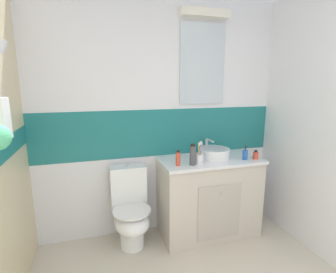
# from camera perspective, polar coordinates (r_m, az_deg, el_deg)

# --- Properties ---
(wall_back_tiled) EXTENTS (3.20, 0.20, 2.50)m
(wall_back_tiled) POSITION_cam_1_polar(r_m,az_deg,el_deg) (2.76, -1.68, 4.37)
(wall_back_tiled) COLOR white
(wall_back_tiled) RESTS_ON ground_plane
(vanity_cabinet) EXTENTS (1.05, 0.54, 0.85)m
(vanity_cabinet) POSITION_cam_1_polar(r_m,az_deg,el_deg) (2.86, 8.96, -12.99)
(vanity_cabinet) COLOR beige
(vanity_cabinet) RESTS_ON ground_plane
(sink_basin) EXTENTS (0.32, 0.37, 0.17)m
(sink_basin) POSITION_cam_1_polar(r_m,az_deg,el_deg) (2.73, 10.23, -3.56)
(sink_basin) COLOR white
(sink_basin) RESTS_ON vanity_cabinet
(toilet) EXTENTS (0.37, 0.50, 0.81)m
(toilet) POSITION_cam_1_polar(r_m,az_deg,el_deg) (2.68, -8.32, -16.01)
(toilet) COLOR white
(toilet) RESTS_ON ground_plane
(toothbrush_cup) EXTENTS (0.08, 0.08, 0.23)m
(toothbrush_cup) POSITION_cam_1_polar(r_m,az_deg,el_deg) (2.50, 7.05, -4.82)
(toothbrush_cup) COLOR white
(toothbrush_cup) RESTS_ON vanity_cabinet
(soap_dispenser) EXTENTS (0.05, 0.05, 0.14)m
(soap_dispenser) POSITION_cam_1_polar(r_m,az_deg,el_deg) (2.74, 16.81, -3.88)
(soap_dispenser) COLOR #2659B2
(soap_dispenser) RESTS_ON vanity_cabinet
(deodorant_spray_can) EXTENTS (0.04, 0.04, 0.15)m
(deodorant_spray_can) POSITION_cam_1_polar(r_m,az_deg,el_deg) (2.43, 2.28, -4.91)
(deodorant_spray_can) COLOR #D84C33
(deodorant_spray_can) RESTS_ON vanity_cabinet
(perfume_flask_small) EXTENTS (0.05, 0.03, 0.10)m
(perfume_flask_small) POSITION_cam_1_polar(r_m,az_deg,el_deg) (2.79, 18.97, -3.90)
(perfume_flask_small) COLOR #D84C33
(perfume_flask_small) RESTS_ON vanity_cabinet
(mouthwash_bottle) EXTENTS (0.06, 0.06, 0.21)m
(mouthwash_bottle) POSITION_cam_1_polar(r_m,az_deg,el_deg) (2.45, 5.53, -4.12)
(mouthwash_bottle) COLOR #4C4C51
(mouthwash_bottle) RESTS_ON vanity_cabinet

